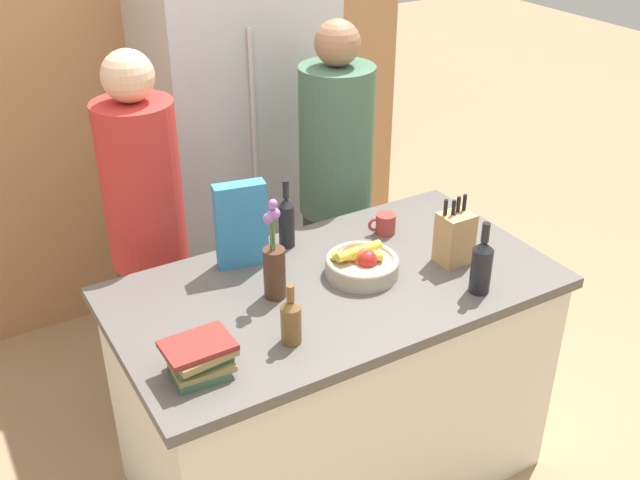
{
  "coord_description": "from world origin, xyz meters",
  "views": [
    {
      "loc": [
        -1.15,
        -1.85,
        2.29
      ],
      "look_at": [
        0.0,
        0.1,
        1.01
      ],
      "focal_mm": 42.0,
      "sensor_mm": 36.0,
      "label": 1
    }
  ],
  "objects_px": {
    "fruit_bowl": "(362,263)",
    "flower_vase": "(274,262)",
    "bottle_oil": "(287,221)",
    "person_at_sink": "(147,229)",
    "knife_block": "(455,237)",
    "coffee_mug": "(385,224)",
    "cereal_box": "(241,225)",
    "bottle_vinegar": "(291,320)",
    "refrigerator": "(238,139)",
    "book_stack": "(199,357)",
    "person_in_blue": "(336,182)",
    "bottle_wine": "(482,265)"
  },
  "relations": [
    {
      "from": "refrigerator",
      "to": "bottle_vinegar",
      "type": "relative_size",
      "value": 9.16
    },
    {
      "from": "knife_block",
      "to": "person_at_sink",
      "type": "relative_size",
      "value": 0.16
    },
    {
      "from": "person_at_sink",
      "to": "knife_block",
      "type": "bearing_deg",
      "value": -66.59
    },
    {
      "from": "knife_block",
      "to": "book_stack",
      "type": "distance_m",
      "value": 1.04
    },
    {
      "from": "fruit_bowl",
      "to": "bottle_oil",
      "type": "relative_size",
      "value": 0.96
    },
    {
      "from": "person_at_sink",
      "to": "fruit_bowl",
      "type": "bearing_deg",
      "value": -76.38
    },
    {
      "from": "person_at_sink",
      "to": "bottle_vinegar",
      "type": "bearing_deg",
      "value": -106.2
    },
    {
      "from": "knife_block",
      "to": "bottle_oil",
      "type": "bearing_deg",
      "value": 138.61
    },
    {
      "from": "person_at_sink",
      "to": "book_stack",
      "type": "bearing_deg",
      "value": -125.46
    },
    {
      "from": "cereal_box",
      "to": "book_stack",
      "type": "xyz_separation_m",
      "value": [
        -0.37,
        -0.49,
        -0.1
      ]
    },
    {
      "from": "knife_block",
      "to": "book_stack",
      "type": "height_order",
      "value": "knife_block"
    },
    {
      "from": "bottle_oil",
      "to": "coffee_mug",
      "type": "bearing_deg",
      "value": -16.11
    },
    {
      "from": "flower_vase",
      "to": "cereal_box",
      "type": "xyz_separation_m",
      "value": [
        -0.0,
        0.25,
        0.03
      ]
    },
    {
      "from": "fruit_bowl",
      "to": "bottle_vinegar",
      "type": "bearing_deg",
      "value": -151.64
    },
    {
      "from": "bottle_oil",
      "to": "person_at_sink",
      "type": "relative_size",
      "value": 0.17
    },
    {
      "from": "bottle_vinegar",
      "to": "person_at_sink",
      "type": "bearing_deg",
      "value": 99.91
    },
    {
      "from": "cereal_box",
      "to": "coffee_mug",
      "type": "distance_m",
      "value": 0.59
    },
    {
      "from": "refrigerator",
      "to": "knife_block",
      "type": "xyz_separation_m",
      "value": [
        0.21,
        -1.37,
        0.05
      ]
    },
    {
      "from": "bottle_vinegar",
      "to": "person_in_blue",
      "type": "height_order",
      "value": "person_in_blue"
    },
    {
      "from": "knife_block",
      "to": "person_in_blue",
      "type": "bearing_deg",
      "value": 92.14
    },
    {
      "from": "coffee_mug",
      "to": "person_in_blue",
      "type": "bearing_deg",
      "value": 82.3
    },
    {
      "from": "bottle_oil",
      "to": "bottle_vinegar",
      "type": "xyz_separation_m",
      "value": [
        -0.27,
        -0.53,
        -0.03
      ]
    },
    {
      "from": "fruit_bowl",
      "to": "person_at_sink",
      "type": "height_order",
      "value": "person_at_sink"
    },
    {
      "from": "bottle_oil",
      "to": "flower_vase",
      "type": "bearing_deg",
      "value": -125.0
    },
    {
      "from": "cereal_box",
      "to": "bottle_vinegar",
      "type": "bearing_deg",
      "value": -98.18
    },
    {
      "from": "refrigerator",
      "to": "person_in_blue",
      "type": "xyz_separation_m",
      "value": [
        0.19,
        -0.61,
        -0.03
      ]
    },
    {
      "from": "fruit_bowl",
      "to": "bottle_wine",
      "type": "height_order",
      "value": "bottle_wine"
    },
    {
      "from": "person_in_blue",
      "to": "bottle_oil",
      "type": "bearing_deg",
      "value": -133.07
    },
    {
      "from": "knife_block",
      "to": "bottle_vinegar",
      "type": "distance_m",
      "value": 0.74
    },
    {
      "from": "cereal_box",
      "to": "bottle_oil",
      "type": "distance_m",
      "value": 0.21
    },
    {
      "from": "refrigerator",
      "to": "bottle_vinegar",
      "type": "xyz_separation_m",
      "value": [
        -0.52,
        -1.49,
        0.04
      ]
    },
    {
      "from": "refrigerator",
      "to": "bottle_wine",
      "type": "height_order",
      "value": "refrigerator"
    },
    {
      "from": "refrigerator",
      "to": "book_stack",
      "type": "xyz_separation_m",
      "value": [
        -0.82,
        -1.49,
        0.01
      ]
    },
    {
      "from": "bottle_oil",
      "to": "person_at_sink",
      "type": "xyz_separation_m",
      "value": [
        -0.42,
        0.35,
        -0.08
      ]
    },
    {
      "from": "coffee_mug",
      "to": "book_stack",
      "type": "xyz_separation_m",
      "value": [
        -0.94,
        -0.42,
        0.01
      ]
    },
    {
      "from": "flower_vase",
      "to": "person_at_sink",
      "type": "xyz_separation_m",
      "value": [
        -0.23,
        0.63,
        -0.11
      ]
    },
    {
      "from": "coffee_mug",
      "to": "person_in_blue",
      "type": "xyz_separation_m",
      "value": [
        0.06,
        0.46,
        -0.02
      ]
    },
    {
      "from": "person_in_blue",
      "to": "person_at_sink",
      "type": "bearing_deg",
      "value": -171.98
    },
    {
      "from": "refrigerator",
      "to": "bottle_vinegar",
      "type": "bearing_deg",
      "value": -109.16
    },
    {
      "from": "coffee_mug",
      "to": "bottle_oil",
      "type": "height_order",
      "value": "bottle_oil"
    },
    {
      "from": "fruit_bowl",
      "to": "flower_vase",
      "type": "height_order",
      "value": "flower_vase"
    },
    {
      "from": "cereal_box",
      "to": "bottle_vinegar",
      "type": "height_order",
      "value": "cereal_box"
    },
    {
      "from": "bottle_vinegar",
      "to": "person_in_blue",
      "type": "relative_size",
      "value": 0.13
    },
    {
      "from": "person_in_blue",
      "to": "coffee_mug",
      "type": "bearing_deg",
      "value": -90.19
    },
    {
      "from": "refrigerator",
      "to": "person_at_sink",
      "type": "height_order",
      "value": "refrigerator"
    },
    {
      "from": "coffee_mug",
      "to": "bottle_wine",
      "type": "height_order",
      "value": "bottle_wine"
    },
    {
      "from": "flower_vase",
      "to": "bottle_vinegar",
      "type": "distance_m",
      "value": 0.26
    },
    {
      "from": "knife_block",
      "to": "coffee_mug",
      "type": "bearing_deg",
      "value": 106.89
    },
    {
      "from": "knife_block",
      "to": "flower_vase",
      "type": "distance_m",
      "value": 0.67
    },
    {
      "from": "book_stack",
      "to": "person_in_blue",
      "type": "xyz_separation_m",
      "value": [
        1.0,
        0.88,
        -0.04
      ]
    }
  ]
}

